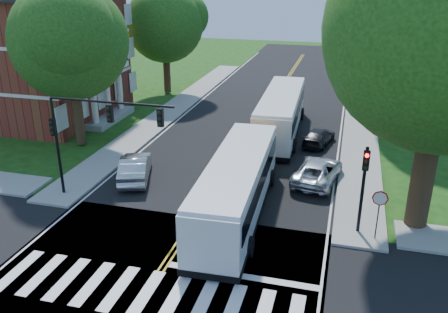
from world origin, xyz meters
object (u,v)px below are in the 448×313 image
(signal_nw, at_px, (92,126))
(bus_lead, at_px, (237,186))
(signal_ne, at_px, (364,179))
(dark_sedan, at_px, (319,137))
(bus_follow, at_px, (281,113))
(suv, at_px, (318,171))
(hatchback, at_px, (135,167))

(signal_nw, distance_m, bus_lead, 8.29)
(signal_ne, xyz_separation_m, dark_sedan, (-2.91, 12.33, -2.37))
(signal_ne, bearing_deg, signal_nw, -179.95)
(signal_ne, relative_size, bus_follow, 0.35)
(signal_nw, xyz_separation_m, signal_ne, (14.06, 0.01, -1.41))
(bus_lead, relative_size, suv, 2.47)
(signal_ne, height_order, suv, signal_ne)
(signal_nw, distance_m, hatchback, 4.83)
(signal_nw, xyz_separation_m, suv, (11.61, 5.69, -3.67))
(hatchback, bearing_deg, bus_lead, 139.89)
(signal_nw, bearing_deg, dark_sedan, 47.93)
(signal_nw, distance_m, dark_sedan, 17.06)
(signal_nw, bearing_deg, hatchback, 76.66)
(signal_ne, bearing_deg, hatchback, 166.79)
(signal_ne, height_order, bus_lead, signal_ne)
(hatchback, bearing_deg, signal_nw, 57.79)
(signal_nw, relative_size, signal_ne, 1.62)
(bus_lead, distance_m, dark_sedan, 12.46)
(dark_sedan, bearing_deg, bus_lead, 86.51)
(bus_lead, xyz_separation_m, bus_follow, (0.22, 13.54, 0.04))
(bus_lead, bearing_deg, suv, -127.91)
(signal_ne, distance_m, dark_sedan, 12.89)
(signal_nw, bearing_deg, suv, 26.09)
(hatchback, xyz_separation_m, dark_sedan, (10.40, 9.21, -0.19))
(signal_ne, relative_size, hatchback, 0.94)
(signal_nw, height_order, dark_sedan, signal_nw)
(bus_follow, distance_m, suv, 9.03)
(bus_lead, height_order, dark_sedan, bus_lead)
(signal_nw, bearing_deg, signal_ne, 0.05)
(hatchback, bearing_deg, bus_follow, -143.00)
(signal_nw, relative_size, bus_follow, 0.56)
(bus_follow, distance_m, dark_sedan, 3.65)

